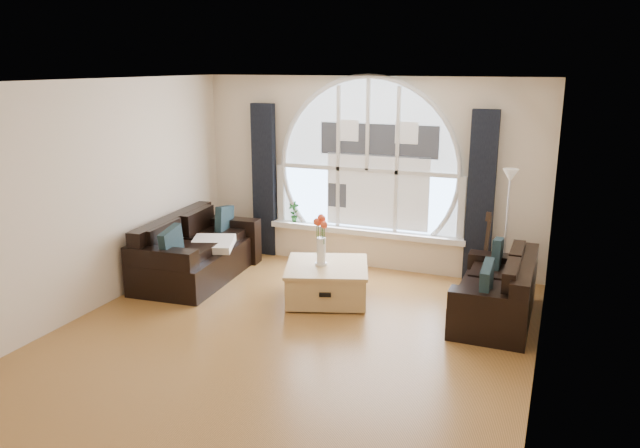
{
  "coord_description": "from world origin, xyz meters",
  "views": [
    {
      "loc": [
        2.57,
        -5.53,
        2.87
      ],
      "look_at": [
        0.0,
        0.9,
        1.05
      ],
      "focal_mm": 34.45,
      "sensor_mm": 36.0,
      "label": 1
    }
  ],
  "objects_px": {
    "coffee_chest": "(327,281)",
    "guitar": "(487,250)",
    "sofa_left": "(198,250)",
    "floor_lamp": "(506,231)",
    "vase_flowers": "(321,235)",
    "potted_plant": "(294,212)",
    "sofa_right": "(495,286)"
  },
  "relations": [
    {
      "from": "potted_plant",
      "to": "coffee_chest",
      "type": "bearing_deg",
      "value": -52.85
    },
    {
      "from": "sofa_right",
      "to": "coffee_chest",
      "type": "distance_m",
      "value": 2.02
    },
    {
      "from": "sofa_left",
      "to": "floor_lamp",
      "type": "xyz_separation_m",
      "value": [
        3.93,
        1.05,
        0.4
      ]
    },
    {
      "from": "floor_lamp",
      "to": "sofa_left",
      "type": "bearing_deg",
      "value": -165.05
    },
    {
      "from": "coffee_chest",
      "to": "guitar",
      "type": "xyz_separation_m",
      "value": [
        1.79,
        1.11,
        0.29
      ]
    },
    {
      "from": "sofa_left",
      "to": "vase_flowers",
      "type": "bearing_deg",
      "value": -7.71
    },
    {
      "from": "potted_plant",
      "to": "sofa_left",
      "type": "bearing_deg",
      "value": -121.1
    },
    {
      "from": "guitar",
      "to": "floor_lamp",
      "type": "bearing_deg",
      "value": 15.64
    },
    {
      "from": "floor_lamp",
      "to": "guitar",
      "type": "height_order",
      "value": "floor_lamp"
    },
    {
      "from": "vase_flowers",
      "to": "guitar",
      "type": "distance_m",
      "value": 2.2
    },
    {
      "from": "coffee_chest",
      "to": "guitar",
      "type": "relative_size",
      "value": 0.94
    },
    {
      "from": "vase_flowers",
      "to": "potted_plant",
      "type": "height_order",
      "value": "vase_flowers"
    },
    {
      "from": "sofa_left",
      "to": "guitar",
      "type": "bearing_deg",
      "value": 10.94
    },
    {
      "from": "sofa_left",
      "to": "vase_flowers",
      "type": "xyz_separation_m",
      "value": [
        1.86,
        -0.1,
        0.44
      ]
    },
    {
      "from": "sofa_right",
      "to": "vase_flowers",
      "type": "height_order",
      "value": "vase_flowers"
    },
    {
      "from": "vase_flowers",
      "to": "floor_lamp",
      "type": "relative_size",
      "value": 0.44
    },
    {
      "from": "vase_flowers",
      "to": "coffee_chest",
      "type": "bearing_deg",
      "value": 17.78
    },
    {
      "from": "vase_flowers",
      "to": "potted_plant",
      "type": "bearing_deg",
      "value": 124.98
    },
    {
      "from": "sofa_left",
      "to": "sofa_right",
      "type": "bearing_deg",
      "value": -3.35
    },
    {
      "from": "sofa_left",
      "to": "coffee_chest",
      "type": "bearing_deg",
      "value": -6.94
    },
    {
      "from": "floor_lamp",
      "to": "potted_plant",
      "type": "relative_size",
      "value": 5.14
    },
    {
      "from": "coffee_chest",
      "to": "potted_plant",
      "type": "height_order",
      "value": "potted_plant"
    },
    {
      "from": "sofa_left",
      "to": "coffee_chest",
      "type": "xyz_separation_m",
      "value": [
        1.92,
        -0.08,
        -0.16
      ]
    },
    {
      "from": "sofa_right",
      "to": "coffee_chest",
      "type": "bearing_deg",
      "value": -175.08
    },
    {
      "from": "floor_lamp",
      "to": "potted_plant",
      "type": "height_order",
      "value": "floor_lamp"
    },
    {
      "from": "sofa_right",
      "to": "potted_plant",
      "type": "height_order",
      "value": "potted_plant"
    },
    {
      "from": "sofa_right",
      "to": "floor_lamp",
      "type": "xyz_separation_m",
      "value": [
        -0.01,
        0.97,
        0.4
      ]
    },
    {
      "from": "sofa_left",
      "to": "potted_plant",
      "type": "bearing_deg",
      "value": 54.38
    },
    {
      "from": "coffee_chest",
      "to": "potted_plant",
      "type": "distance_m",
      "value": 1.88
    },
    {
      "from": "vase_flowers",
      "to": "potted_plant",
      "type": "xyz_separation_m",
      "value": [
        -1.03,
        1.47,
        -0.13
      ]
    },
    {
      "from": "sofa_left",
      "to": "vase_flowers",
      "type": "relative_size",
      "value": 2.72
    },
    {
      "from": "sofa_right",
      "to": "guitar",
      "type": "xyz_separation_m",
      "value": [
        -0.22,
        0.95,
        0.13
      ]
    }
  ]
}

